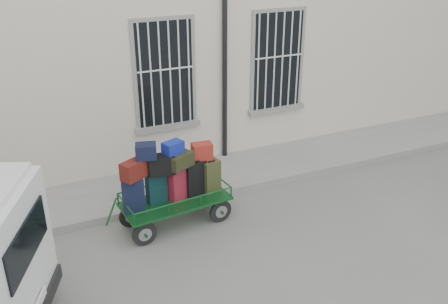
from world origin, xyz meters
TOP-DOWN VIEW (x-y plane):
  - ground at (0.00, 0.00)m, footprint 80.00×80.00m
  - building at (0.00, 5.50)m, footprint 24.00×5.15m
  - sidewalk at (0.00, 2.20)m, footprint 24.00×1.70m
  - luggage_cart at (-1.02, 0.83)m, footprint 2.34×1.08m

SIDE VIEW (x-z plane):
  - ground at x=0.00m, z-range 0.00..0.00m
  - sidewalk at x=0.00m, z-range 0.00..0.15m
  - luggage_cart at x=-1.02m, z-range 0.02..1.73m
  - building at x=0.00m, z-range 0.00..6.00m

